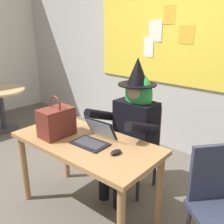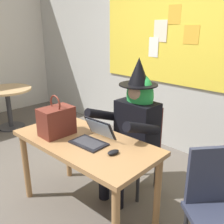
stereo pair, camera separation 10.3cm
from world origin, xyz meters
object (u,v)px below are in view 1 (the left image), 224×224
(side_table_round, at_px, (1,100))
(chair_extra_corner, at_px, (219,201))
(desk_main, at_px, (86,151))
(person_costumed, at_px, (132,121))
(computer_mouse, at_px, (116,152))
(handbag, at_px, (56,122))
(laptop, at_px, (94,137))
(chair_at_desk, at_px, (138,142))

(side_table_round, height_order, chair_extra_corner, chair_extra_corner)
(desk_main, bearing_deg, person_costumed, 82.09)
(computer_mouse, height_order, handbag, handbag)
(laptop, distance_m, side_table_round, 2.70)
(chair_at_desk, distance_m, handbag, 0.93)
(handbag, bearing_deg, chair_at_desk, 66.06)
(laptop, bearing_deg, person_costumed, 85.92)
(chair_at_desk, height_order, handbag, handbag)
(side_table_round, bearing_deg, chair_at_desk, 5.98)
(handbag, height_order, chair_extra_corner, handbag)
(computer_mouse, relative_size, chair_extra_corner, 0.12)
(side_table_round, bearing_deg, person_costumed, 3.33)
(desk_main, relative_size, laptop, 4.19)
(computer_mouse, bearing_deg, chair_at_desk, 119.10)
(chair_at_desk, height_order, computer_mouse, chair_at_desk)
(desk_main, xyz_separation_m, side_table_round, (-2.58, 0.41, -0.12))
(laptop, bearing_deg, side_table_round, 167.89)
(handbag, bearing_deg, side_table_round, 167.60)
(handbag, bearing_deg, chair_extra_corner, 17.33)
(laptop, relative_size, handbag, 0.86)
(desk_main, relative_size, computer_mouse, 13.16)
(chair_extra_corner, bearing_deg, side_table_round, -143.59)
(person_costumed, bearing_deg, chair_extra_corner, 76.46)
(laptop, bearing_deg, computer_mouse, -11.37)
(desk_main, distance_m, chair_at_desk, 0.70)
(laptop, xyz_separation_m, chair_extra_corner, (1.00, 0.29, -0.29))
(chair_at_desk, bearing_deg, desk_main, -9.84)
(desk_main, distance_m, laptop, 0.17)
(person_costumed, height_order, computer_mouse, person_costumed)
(laptop, bearing_deg, chair_at_desk, 86.39)
(desk_main, xyz_separation_m, laptop, (0.08, 0.03, 0.15))
(person_costumed, relative_size, handbag, 3.77)
(computer_mouse, bearing_deg, handbag, -165.02)
(person_costumed, distance_m, laptop, 0.53)
(computer_mouse, distance_m, side_table_round, 2.98)
(desk_main, distance_m, person_costumed, 0.59)
(person_costumed, height_order, laptop, person_costumed)
(desk_main, distance_m, handbag, 0.38)
(desk_main, height_order, computer_mouse, computer_mouse)
(laptop, height_order, side_table_round, laptop)
(handbag, bearing_deg, desk_main, 19.50)
(desk_main, bearing_deg, handbag, -160.50)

